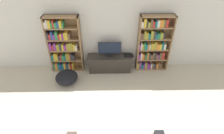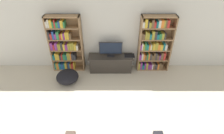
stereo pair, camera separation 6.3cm
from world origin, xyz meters
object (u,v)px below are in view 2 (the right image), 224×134
bookshelf_right (153,45)px  television (110,49)px  tv_stand (110,63)px  bookshelf_left (64,45)px  beanbag_ottoman (67,77)px  laptop (129,56)px

bookshelf_right → television: bookshelf_right is taller
tv_stand → bookshelf_left: bearing=175.6°
television → bookshelf_left: bearing=176.5°
bookshelf_left → television: (1.47, -0.09, -0.09)m
tv_stand → beanbag_ottoman: bearing=-154.5°
bookshelf_right → television: 1.38m
tv_stand → laptop: laptop is taller
bookshelf_left → television: size_ratio=2.51×
bookshelf_left → beanbag_ottoman: size_ratio=2.76×
bookshelf_left → tv_stand: size_ratio=1.27×
laptop → beanbag_ottoman: laptop is taller
laptop → beanbag_ottoman: 2.07m
bookshelf_left → laptop: 2.11m
bookshelf_right → television: bearing=-176.3°
bookshelf_right → laptop: (-0.76, -0.09, -0.34)m
tv_stand → television: 0.53m
bookshelf_left → beanbag_ottoman: bearing=-78.9°
bookshelf_left → beanbag_ottoman: 1.03m
television → bookshelf_right: bearing=3.7°
television → tv_stand: bearing=-90.0°
television → beanbag_ottoman: 1.60m
tv_stand → television: bearing=90.0°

